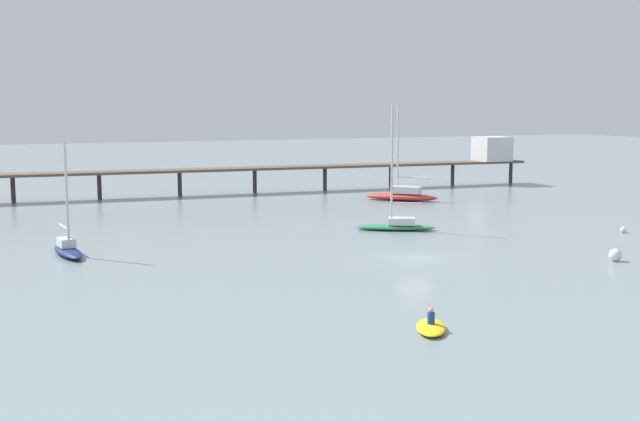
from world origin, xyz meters
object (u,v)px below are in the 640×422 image
Objects in this scene: sailboat_navy at (68,247)px; mooring_buoy_mid at (615,255)px; sailboat_green at (396,223)px; sailboat_red at (402,194)px; mooring_buoy_far at (623,230)px; dinghy_yellow at (431,327)px; pier at (330,162)px.

sailboat_navy reaches higher than mooring_buoy_mid.
mooring_buoy_mid is (6.64, -18.72, -0.19)m from sailboat_green.
sailboat_navy is at bearing -153.94° from sailboat_red.
sailboat_green is 20.43× the size of mooring_buoy_far.
dinghy_yellow is (-14.53, -28.09, -0.43)m from sailboat_green.
sailboat_green reaches higher than sailboat_navy.
sailboat_navy reaches higher than mooring_buoy_far.
sailboat_green is at bearing 62.65° from dinghy_yellow.
mooring_buoy_far is at bearing -80.04° from sailboat_red.
mooring_buoy_far is (5.00, -28.49, -0.46)m from sailboat_red.
sailboat_red is 38.05m from mooring_buoy_mid.
dinghy_yellow is at bearing -111.29° from pier.
sailboat_green is at bearing 0.73° from sailboat_navy.
pier is 43.18m from mooring_buoy_far.
sailboat_red reaches higher than sailboat_navy.
dinghy_yellow is 36.45m from mooring_buoy_far.
sailboat_green is at bearing -121.95° from sailboat_red.
sailboat_navy reaches higher than dinghy_yellow.
sailboat_red is at bearing 60.74° from dinghy_yellow.
sailboat_navy is 30.70m from dinghy_yellow.
mooring_buoy_mid is (34.32, -18.37, -0.15)m from sailboat_navy.
mooring_buoy_mid is (-2.58, -51.57, -3.27)m from pier.
dinghy_yellow is 3.89× the size of mooring_buoy_mid.
pier is 10.48× the size of sailboat_navy.
dinghy_yellow reaches higher than mooring_buoy_far.
sailboat_red is at bearing 58.05° from sailboat_green.
dinghy_yellow is 6.43× the size of mooring_buoy_far.
sailboat_navy is 27.68m from sailboat_green.
dinghy_yellow is at bearing -119.26° from sailboat_red.
sailboat_navy is at bearing -179.27° from sailboat_green.
sailboat_green reaches higher than pier.
sailboat_red is 3.22× the size of dinghy_yellow.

